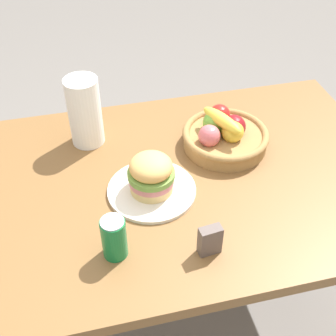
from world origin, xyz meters
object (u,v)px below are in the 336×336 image
at_px(plate, 152,190).
at_px(paper_towel_roll, 85,112).
at_px(napkin_holder, 210,240).
at_px(soda_can, 114,238).
at_px(sandwich, 151,174).
at_px(fruit_basket, 224,134).

height_order(plate, paper_towel_roll, paper_towel_roll).
xyz_separation_m(plate, napkin_holder, (0.10, -0.26, 0.04)).
relative_size(soda_can, paper_towel_roll, 0.53).
xyz_separation_m(sandwich, napkin_holder, (0.10, -0.26, -0.03)).
xyz_separation_m(plate, fruit_basket, (0.28, 0.16, 0.04)).
distance_m(fruit_basket, napkin_holder, 0.46).
height_order(soda_can, paper_towel_roll, paper_towel_roll).
xyz_separation_m(soda_can, fruit_basket, (0.43, 0.37, -0.01)).
relative_size(plate, fruit_basket, 0.93).
bearing_deg(sandwich, plate, 26.57).
relative_size(paper_towel_roll, napkin_holder, 2.67).
distance_m(paper_towel_roll, napkin_holder, 0.62).
bearing_deg(napkin_holder, paper_towel_roll, 108.55).
height_order(soda_can, fruit_basket, fruit_basket).
relative_size(plate, napkin_holder, 2.99).
height_order(sandwich, fruit_basket, fruit_basket).
distance_m(plate, paper_towel_roll, 0.36).
bearing_deg(fruit_basket, sandwich, -150.13).
distance_m(plate, soda_can, 0.25).
distance_m(sandwich, napkin_holder, 0.28).
distance_m(soda_can, napkin_holder, 0.25).
bearing_deg(plate, sandwich, -153.43).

